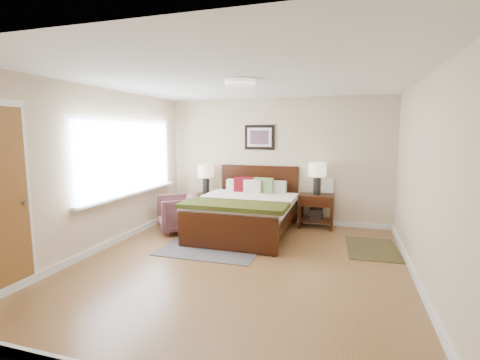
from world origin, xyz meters
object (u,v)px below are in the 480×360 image
Objects in this scene: nightstand_left at (206,200)px; rug_persian at (222,239)px; nightstand_right at (316,208)px; armchair at (179,214)px; lamp_right at (317,172)px; bed at (246,205)px; lamp_left at (206,174)px.

nightstand_left reaches higher than rug_persian.
armchair reaches higher than nightstand_right.
lamp_right is at bearing 0.49° from nightstand_left.
nightstand_right is 2.62m from armchair.
lamp_right is (0.00, 0.01, 0.68)m from nightstand_right.
rug_persian is at bearing -56.66° from nightstand_left.
armchair is (-1.22, -0.25, -0.19)m from bed.
nightstand_right is at bearing -0.31° from lamp_left.
rug_persian is at bearing -120.68° from bed.
lamp_left is (-1.10, 0.80, 0.44)m from bed.
nightstand_left is 0.87× the size of lamp_right.
nightstand_left is 2.38m from lamp_right.
lamp_right is at bearing 76.44° from armchair.
armchair is 1.02m from rug_persian.
lamp_right reaches higher than lamp_left.
bed is at bearing -35.26° from nightstand_left.
armchair is at bearing -156.71° from nightstand_right.
bed and lamp_left have the same top height.
lamp_right is 2.21m from rug_persian.
lamp_left reaches higher than nightstand_left.
lamp_right is 0.28× the size of rug_persian.
nightstand_left is at bearing -90.00° from lamp_left.
bed reaches higher than nightstand_right.
lamp_left is 1.23m from armchair.
bed reaches higher than rug_persian.
lamp_left reaches higher than nightstand_right.
bed is at bearing -35.93° from lamp_left.
rug_persian is (-1.47, -1.26, -0.38)m from nightstand_right.
bed is 3.43× the size of lamp_left.
lamp_left reaches higher than armchair.
nightstand_right is at bearing 33.51° from bed.
bed is 1.43m from nightstand_right.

